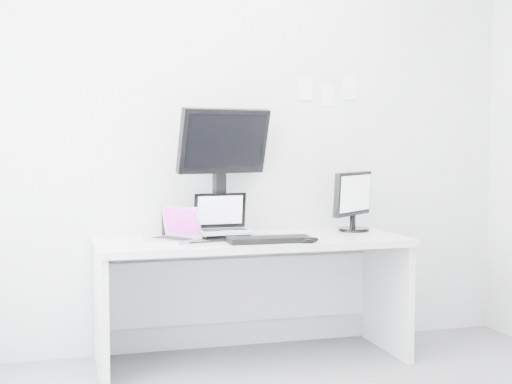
# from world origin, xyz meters

# --- Properties ---
(back_wall) EXTENTS (3.60, 0.00, 3.60)m
(back_wall) POSITION_xyz_m (0.00, 1.60, 1.35)
(back_wall) COLOR silver
(back_wall) RESTS_ON ground
(desk) EXTENTS (1.80, 0.70, 0.73)m
(desk) POSITION_xyz_m (0.00, 1.25, 0.36)
(desk) COLOR silver
(desk) RESTS_ON ground
(macbook) EXTENTS (0.33, 0.35, 0.21)m
(macbook) POSITION_xyz_m (-0.47, 1.23, 0.83)
(macbook) COLOR #AFAFB4
(macbook) RESTS_ON desk
(speaker) EXTENTS (0.08, 0.08, 0.16)m
(speaker) POSITION_xyz_m (-0.44, 1.50, 0.81)
(speaker) COLOR black
(speaker) RESTS_ON desk
(dell_laptop) EXTENTS (0.32, 0.26, 0.26)m
(dell_laptop) POSITION_xyz_m (-0.15, 1.32, 0.86)
(dell_laptop) COLOR silver
(dell_laptop) RESTS_ON desk
(rear_monitor) EXTENTS (0.61, 0.35, 0.78)m
(rear_monitor) POSITION_xyz_m (-0.13, 1.45, 1.12)
(rear_monitor) COLOR black
(rear_monitor) RESTS_ON desk
(samsung_monitor) EXTENTS (0.45, 0.41, 0.38)m
(samsung_monitor) POSITION_xyz_m (0.71, 1.40, 0.92)
(samsung_monitor) COLOR black
(samsung_monitor) RESTS_ON desk
(keyboard) EXTENTS (0.47, 0.18, 0.03)m
(keyboard) POSITION_xyz_m (0.05, 1.05, 0.75)
(keyboard) COLOR black
(keyboard) RESTS_ON desk
(mouse) EXTENTS (0.11, 0.08, 0.03)m
(mouse) POSITION_xyz_m (0.26, 0.96, 0.75)
(mouse) COLOR black
(mouse) RESTS_ON desk
(wall_note_0) EXTENTS (0.10, 0.00, 0.14)m
(wall_note_0) POSITION_xyz_m (0.45, 1.59, 1.62)
(wall_note_0) COLOR white
(wall_note_0) RESTS_ON back_wall
(wall_note_1) EXTENTS (0.09, 0.00, 0.13)m
(wall_note_1) POSITION_xyz_m (0.60, 1.59, 1.58)
(wall_note_1) COLOR white
(wall_note_1) RESTS_ON back_wall
(wall_note_2) EXTENTS (0.10, 0.00, 0.14)m
(wall_note_2) POSITION_xyz_m (0.75, 1.59, 1.63)
(wall_note_2) COLOR white
(wall_note_2) RESTS_ON back_wall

